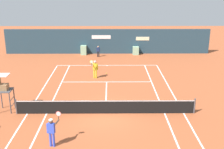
% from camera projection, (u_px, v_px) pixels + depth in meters
% --- Properties ---
extents(ground_plane, '(80.00, 80.00, 0.01)m').
position_uv_depth(ground_plane, '(106.00, 110.00, 19.95)').
color(ground_plane, '#A8512D').
extents(tennis_net, '(12.10, 0.10, 1.07)m').
position_uv_depth(tennis_net, '(106.00, 107.00, 19.25)').
color(tennis_net, '#4C4C51').
rests_on(tennis_net, ground_plane).
extents(sponsor_back_wall, '(25.00, 1.02, 3.02)m').
position_uv_depth(sponsor_back_wall, '(107.00, 42.00, 35.09)').
color(sponsor_back_wall, '#233D4C').
rests_on(sponsor_back_wall, ground_plane).
extents(umpire_chair, '(1.00, 1.00, 2.61)m').
position_uv_depth(umpire_chair, '(4.00, 88.00, 19.32)').
color(umpire_chair, '#47474C').
rests_on(umpire_chair, ground_plane).
extents(player_on_baseline, '(0.70, 0.68, 1.86)m').
position_uv_depth(player_on_baseline, '(95.00, 68.00, 26.21)').
color(player_on_baseline, yellow).
rests_on(player_on_baseline, ground_plane).
extents(player_near_side, '(0.75, 0.67, 1.85)m').
position_uv_depth(player_near_side, '(52.00, 130.00, 15.28)').
color(player_near_side, blue).
rests_on(player_near_side, ground_plane).
extents(ball_kid_right_post, '(0.43, 0.22, 1.31)m').
position_uv_depth(ball_kid_right_post, '(98.00, 51.00, 33.72)').
color(ball_kid_right_post, black).
rests_on(ball_kid_right_post, ground_plane).
extents(tennis_ball_mid_court, '(0.07, 0.07, 0.07)m').
position_uv_depth(tennis_ball_mid_court, '(107.00, 73.00, 27.78)').
color(tennis_ball_mid_court, '#CCE033').
rests_on(tennis_ball_mid_court, ground_plane).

